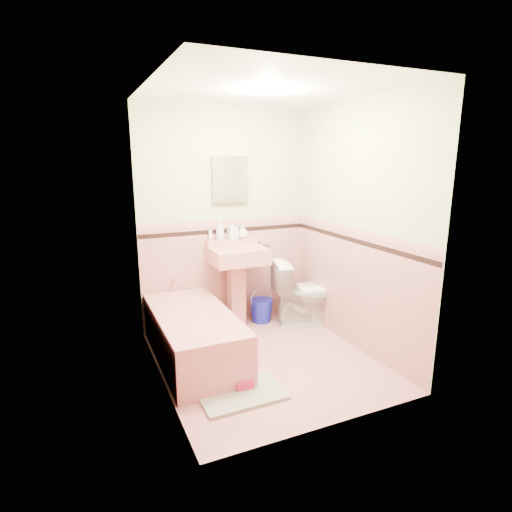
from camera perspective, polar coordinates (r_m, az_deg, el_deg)
name	(u,v)px	position (r m, az deg, el deg)	size (l,w,h in m)	color
floor	(266,361)	(4.16, 1.45, -14.28)	(2.20, 2.20, 0.00)	tan
ceiling	(268,89)	(3.73, 1.69, 22.17)	(2.20, 2.20, 0.00)	white
wall_back	(226,219)	(4.75, -4.20, 5.10)	(2.50, 2.50, 0.00)	#F0E0C4
wall_front	(338,262)	(2.82, 11.28, -0.82)	(2.50, 2.50, 0.00)	#F0E0C4
wall_left	(156,244)	(3.44, -13.64, 1.61)	(2.50, 2.50, 0.00)	#F0E0C4
wall_right	(357,228)	(4.27, 13.79, 3.82)	(2.50, 2.50, 0.00)	#F0E0C4
wainscot_back	(227,274)	(4.87, -4.03, -2.51)	(2.00, 2.00, 0.00)	#CF8D8A
wainscot_front	(333,350)	(3.05, 10.58, -12.71)	(2.00, 2.00, 0.00)	#CF8D8A
wainscot_left	(162,319)	(3.63, -12.89, -8.48)	(2.20, 2.20, 0.00)	#CF8D8A
wainscot_right	(352,289)	(4.41, 13.20, -4.54)	(2.20, 2.20, 0.00)	#CF8D8A
accent_back	(227,231)	(4.75, -4.10, 3.52)	(2.00, 2.00, 0.00)	black
accent_front	(335,280)	(2.86, 10.95, -3.26)	(2.00, 2.00, 0.00)	black
accent_left	(160,259)	(3.47, -13.23, -0.46)	(2.20, 2.20, 0.00)	black
accent_right	(355,241)	(4.28, 13.50, 2.09)	(2.20, 2.20, 0.00)	black
cap_back	(226,222)	(4.74, -4.12, 4.71)	(2.00, 2.00, 0.00)	#CC7D7F
cap_front	(336,266)	(2.84, 11.04, -1.32)	(2.00, 2.00, 0.00)	#CC7D7F
cap_left	(159,248)	(3.45, -13.32, 1.15)	(2.20, 2.20, 0.00)	#CC7D7F
cap_right	(355,231)	(4.26, 13.57, 3.41)	(2.20, 2.20, 0.00)	#CC7D7F
bathtub	(194,337)	(4.14, -8.60, -11.09)	(0.70, 1.50, 0.45)	tan
tub_faucet	(175,279)	(4.66, -11.17, -3.09)	(0.04, 0.04, 0.12)	silver
sink	(238,289)	(4.72, -2.48, -4.54)	(0.61, 0.50, 0.96)	tan
sink_faucet	(233,246)	(4.73, -3.16, 1.38)	(0.02, 0.02, 0.10)	silver
medicine_cabinet	(230,180)	(4.69, -3.59, 10.53)	(0.41, 0.04, 0.51)	white
soap_dish	(264,242)	(4.94, 1.14, 1.92)	(0.12, 0.07, 0.04)	tan
soap_bottle_left	(220,230)	(4.68, -5.02, 3.66)	(0.09, 0.09, 0.24)	#B2B2B2
soap_bottle_mid	(233,230)	(4.73, -3.27, 3.63)	(0.10, 0.10, 0.22)	#B2B2B2
soap_bottle_right	(243,231)	(4.78, -1.88, 3.42)	(0.13, 0.13, 0.16)	#B2B2B2
tube	(210,236)	(4.65, -6.34, 2.81)	(0.04, 0.04, 0.12)	white
toilet	(305,292)	(4.92, 6.83, -5.00)	(0.43, 0.76, 0.77)	white
bucket	(261,310)	(5.02, 0.75, -7.55)	(0.28, 0.28, 0.28)	#151BB2
bath_mat	(241,393)	(3.63, -2.10, -18.47)	(0.70, 0.47, 0.03)	gray
shoe	(244,385)	(3.65, -1.64, -17.40)	(0.16, 0.07, 0.06)	#BF1E59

